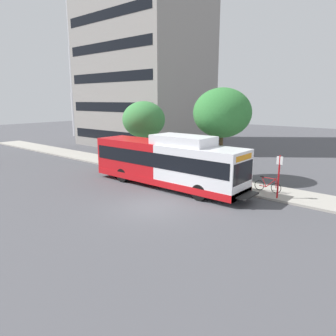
% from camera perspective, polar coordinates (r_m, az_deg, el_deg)
% --- Properties ---
extents(ground_plane, '(120.00, 120.00, 0.00)m').
position_cam_1_polar(ground_plane, '(23.52, -17.53, -2.73)').
color(ground_plane, '#4C4C51').
extents(sidewalk_curb, '(3.00, 56.00, 0.14)m').
position_cam_1_polar(sidewalk_curb, '(26.41, -2.29, -0.38)').
color(sidewalk_curb, '#A8A399').
rests_on(sidewalk_curb, ground).
extents(transit_bus, '(2.58, 12.25, 3.65)m').
position_cam_1_polar(transit_bus, '(21.32, -0.25, 1.04)').
color(transit_bus, white).
rests_on(transit_bus, ground).
extents(bus_stop_sign_pole, '(0.10, 0.36, 2.60)m').
position_cam_1_polar(bus_stop_sign_pole, '(19.46, 19.66, -0.97)').
color(bus_stop_sign_pole, red).
rests_on(bus_stop_sign_pole, sidewalk_curb).
extents(bicycle_parked, '(0.52, 1.76, 1.02)m').
position_cam_1_polar(bicycle_parked, '(20.88, 17.82, -3.03)').
color(bicycle_parked, black).
rests_on(bicycle_parked, sidewalk_curb).
extents(street_tree_near_stop, '(4.19, 4.19, 6.63)m').
position_cam_1_polar(street_tree_near_stop, '(23.06, 9.91, 9.91)').
color(street_tree_near_stop, '#4C3823').
rests_on(street_tree_near_stop, sidewalk_curb).
extents(street_tree_mid_block, '(3.80, 3.80, 5.66)m').
position_cam_1_polar(street_tree_mid_block, '(28.11, -4.46, 8.83)').
color(street_tree_mid_block, '#4C3823').
rests_on(street_tree_mid_block, sidewalk_curb).
extents(lattice_comm_tower, '(1.10, 1.10, 30.68)m').
position_cam_1_polar(lattice_comm_tower, '(54.62, -17.09, 16.44)').
color(lattice_comm_tower, '#B7B7BC').
rests_on(lattice_comm_tower, ground).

